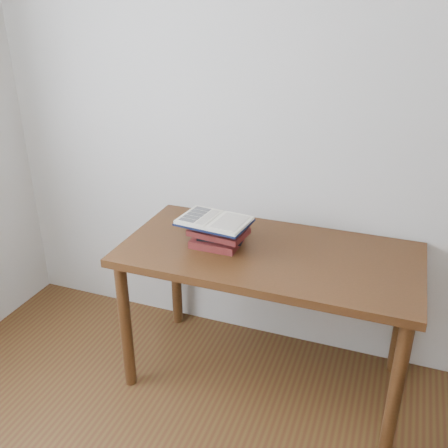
% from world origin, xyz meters
% --- Properties ---
extents(room_shell, '(3.54, 3.54, 2.62)m').
position_xyz_m(room_shell, '(-0.08, 0.01, 1.63)').
color(room_shell, beige).
rests_on(room_shell, ground).
extents(desk, '(1.40, 0.70, 0.75)m').
position_xyz_m(desk, '(-0.07, 1.38, 0.65)').
color(desk, '#462511').
rests_on(desk, ground).
extents(book_stack, '(0.28, 0.20, 0.12)m').
position_xyz_m(book_stack, '(-0.32, 1.35, 0.81)').
color(book_stack, maroon).
rests_on(book_stack, desk).
extents(open_book, '(0.35, 0.26, 0.03)m').
position_xyz_m(open_book, '(-0.33, 1.33, 0.89)').
color(open_book, black).
rests_on(open_book, book_stack).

